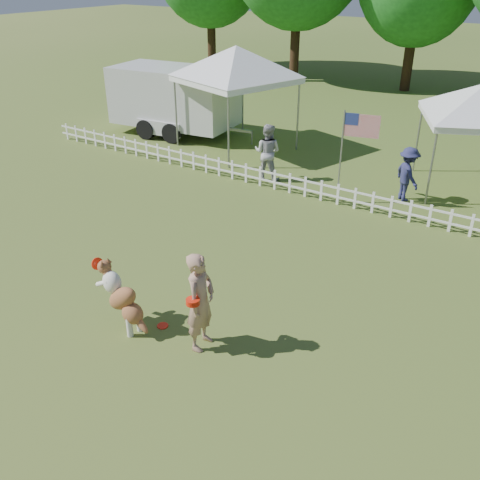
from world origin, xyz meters
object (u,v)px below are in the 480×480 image
Objects in this scene: frisbee_on_turf at (163,326)px; canopy_tent_right at (475,139)px; spectator_b at (408,174)px; flag_pole at (341,158)px; spectator_a at (267,152)px; dog at (123,299)px; canopy_tent_left at (236,100)px; cargo_trailer at (174,100)px; handler at (201,302)px.

canopy_tent_right is at bearing 73.24° from frisbee_on_turf.
spectator_b is at bearing -149.08° from canopy_tent_right.
flag_pole is (-2.74, -3.02, -0.22)m from canopy_tent_right.
spectator_a reaches higher than frisbee_on_turf.
spectator_b is at bearing 82.96° from dog.
canopy_tent_left is (-4.82, 9.59, 1.70)m from frisbee_on_turf.
cargo_trailer is at bearing 128.51° from frisbee_on_turf.
handler reaches higher than spectator_a.
frisbee_on_turf is at bearing -105.56° from flag_pole.
cargo_trailer is 8.54m from flag_pole.
spectator_b is at bearing 5.96° from canopy_tent_left.
canopy_tent_right is (2.09, 10.06, 0.60)m from handler.
canopy_tent_right is at bearing -5.90° from cargo_trailer.
flag_pole reaches higher than cargo_trailer.
spectator_a reaches higher than spectator_b.
flag_pole is (8.08, -2.78, 0.02)m from cargo_trailer.
canopy_tent_right is (3.02, 10.04, 1.49)m from frisbee_on_turf.
spectator_a reaches higher than dog.
frisbee_on_turf is 8.45m from spectator_b.
frisbee_on_turf is at bearing 43.91° from dog.
spectator_b is (9.58, -1.57, -0.50)m from cargo_trailer.
dog is 0.90m from frisbee_on_turf.
spectator_a is 1.13× the size of spectator_b.
flag_pole reaches higher than spectator_b.
spectator_a is at bearing -29.80° from cargo_trailer.
handler is 1.19× the size of spectator_b.
canopy_tent_right is at bearing -20.77° from handler.
handler is 8.18m from spectator_a.
handler is 8.67× the size of frisbee_on_turf.
dog is 8.08m from spectator_a.
handler is 1.05× the size of spectator_a.
cargo_trailer is 9.72m from spectator_b.
canopy_tent_left is 0.59× the size of cargo_trailer.
canopy_tent_left reaches higher than spectator_a.
cargo_trailer reaches higher than spectator_a.
flag_pole is at bearing -3.74° from handler.
handler is at bearing -98.02° from flag_pole.
frisbee_on_turf is 0.06× the size of canopy_tent_left.
flag_pole is at bearing 87.73° from frisbee_on_turf.
frisbee_on_turf is 10.59m from canopy_tent_right.
spectator_a is at bearing 156.15° from flag_pole.
cargo_trailer is (-7.80, 9.80, 1.25)m from frisbee_on_turf.
canopy_tent_left reaches higher than frisbee_on_turf.
cargo_trailer is at bearing 156.73° from canopy_tent_right.
canopy_tent_right reaches higher than frisbee_on_turf.
handler is 13.15m from cargo_trailer.
cargo_trailer reaches higher than frisbee_on_turf.
cargo_trailer is at bearing 33.98° from spectator_b.
dog is 0.36× the size of canopy_tent_left.
flag_pole is (0.28, 7.02, 1.27)m from frisbee_on_turf.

